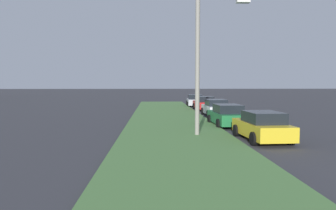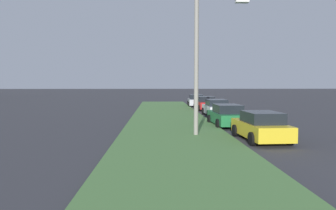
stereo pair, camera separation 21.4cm
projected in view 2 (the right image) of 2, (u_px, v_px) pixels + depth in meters
grass_median at (173, 133)px, 18.68m from camera, size 60.00×6.00×0.12m
parked_car_yellow at (261, 126)px, 16.46m from camera, size 4.38×2.18×1.47m
parked_car_green at (227, 116)px, 21.95m from camera, size 4.37×2.15×1.47m
parked_car_white at (216, 108)px, 28.61m from camera, size 4.33×2.08×1.47m
parked_car_red at (205, 103)px, 34.88m from camera, size 4.38×2.17×1.47m
parked_car_silver at (196, 101)px, 40.37m from camera, size 4.39×2.19×1.47m
streetlight at (203, 55)px, 17.38m from camera, size 0.37×2.87×7.50m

